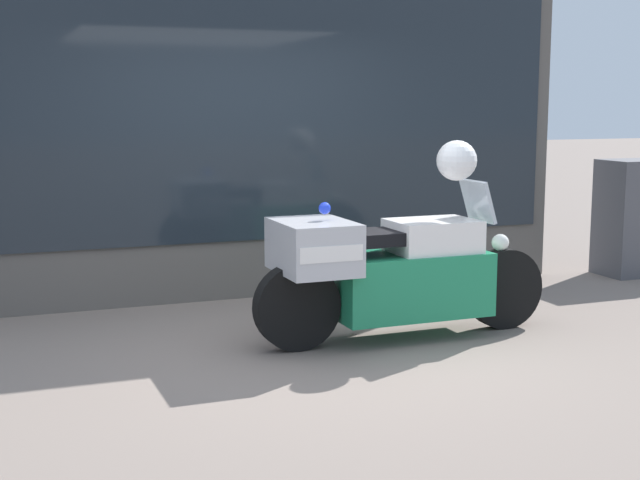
% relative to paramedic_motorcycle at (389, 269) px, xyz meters
% --- Properties ---
extents(ground_plane, '(60.00, 60.00, 0.00)m').
position_rel_paramedic_motorcycle_xyz_m(ground_plane, '(-0.71, 0.02, -0.55)').
color(ground_plane, gray).
extents(shop_building, '(6.77, 0.55, 3.57)m').
position_rel_paramedic_motorcycle_xyz_m(shop_building, '(-1.16, 2.02, 1.24)').
color(shop_building, '#56514C').
rests_on(shop_building, ground).
extents(window_display, '(5.34, 0.30, 1.96)m').
position_rel_paramedic_motorcycle_xyz_m(window_display, '(-0.29, 2.05, -0.09)').
color(window_display, slate).
rests_on(window_display, ground).
extents(paramedic_motorcycle, '(2.44, 0.72, 1.21)m').
position_rel_paramedic_motorcycle_xyz_m(paramedic_motorcycle, '(0.00, 0.00, 0.00)').
color(paramedic_motorcycle, black).
rests_on(paramedic_motorcycle, ground).
extents(white_helmet, '(0.31, 0.31, 0.31)m').
position_rel_paramedic_motorcycle_xyz_m(white_helmet, '(0.57, 0.01, 0.82)').
color(white_helmet, white).
rests_on(white_helmet, paramedic_motorcycle).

